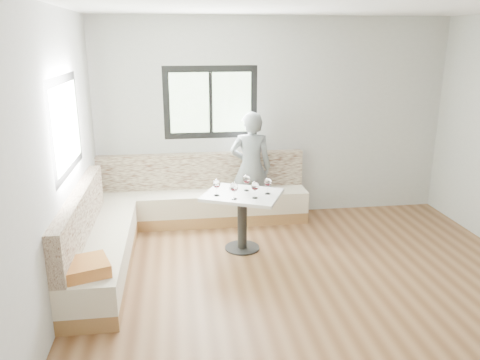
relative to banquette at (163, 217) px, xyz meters
name	(u,v)px	position (x,y,z in m)	size (l,w,h in m)	color
room	(319,160)	(1.51, -1.54, 1.08)	(5.01, 5.01, 2.81)	brown
banquette	(163,217)	(0.00, 0.00, 0.00)	(2.90, 2.80, 0.95)	olive
table	(242,208)	(0.96, -0.35, 0.21)	(1.08, 0.98, 0.72)	black
person	(251,168)	(1.21, 0.56, 0.45)	(0.57, 0.37, 1.57)	slate
olive_ramekin	(233,188)	(0.87, -0.17, 0.41)	(0.09, 0.09, 0.03)	white
wine_glass_a	(217,184)	(0.65, -0.39, 0.53)	(0.09, 0.09, 0.20)	white
wine_glass_b	(234,187)	(0.84, -0.54, 0.53)	(0.09, 0.09, 0.20)	white
wine_glass_c	(255,186)	(1.08, -0.54, 0.53)	(0.09, 0.09, 0.20)	white
wine_glass_d	(247,180)	(1.03, -0.25, 0.53)	(0.09, 0.09, 0.20)	white
wine_glass_e	(268,182)	(1.26, -0.41, 0.53)	(0.09, 0.09, 0.20)	white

